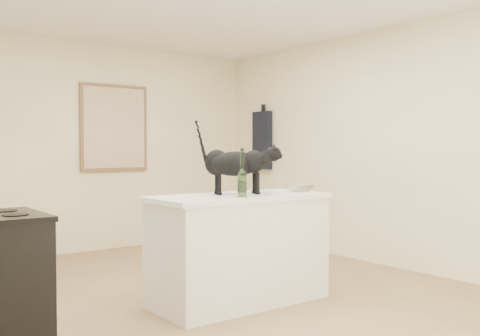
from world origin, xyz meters
TOP-DOWN VIEW (x-y plane):
  - floor at (0.00, 0.00)m, footprint 5.50×5.50m
  - wall_back at (0.00, 2.75)m, footprint 4.50×0.00m
  - wall_right at (2.25, 0.00)m, footprint 0.00×5.50m
  - island_base at (0.10, -0.20)m, footprint 1.44×0.67m
  - island_top at (0.10, -0.20)m, footprint 1.50×0.70m
  - artwork_frame at (0.30, 2.72)m, footprint 0.90×0.03m
  - artwork_canvas at (0.30, 2.70)m, footprint 0.82×0.00m
  - hanging_garment at (2.19, 2.05)m, footprint 0.08×0.34m
  - black_cat at (0.11, -0.15)m, footprint 0.68×0.44m
  - wine_bottle at (-0.00, -0.38)m, footprint 0.09×0.09m
  - glass_bowl at (0.73, -0.26)m, footprint 0.31×0.31m

SIDE VIEW (x-z plane):
  - floor at x=0.00m, z-range 0.00..0.00m
  - island_base at x=0.10m, z-range 0.00..0.86m
  - island_top at x=0.10m, z-range 0.86..0.90m
  - glass_bowl at x=0.73m, z-range 0.90..0.96m
  - wine_bottle at x=0.00m, z-range 0.90..1.24m
  - black_cat at x=0.11m, z-range 0.90..1.36m
  - wall_back at x=0.00m, z-range -0.95..3.55m
  - wall_right at x=2.25m, z-range -1.45..4.05m
  - hanging_garment at x=2.19m, z-range 1.00..1.80m
  - artwork_frame at x=0.30m, z-range 1.00..2.10m
  - artwork_canvas at x=0.30m, z-range 1.04..2.06m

